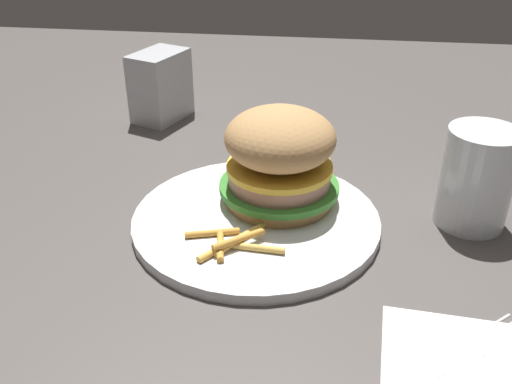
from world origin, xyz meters
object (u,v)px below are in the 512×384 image
Objects in this scene: fries_pile at (233,241)px; napkin at (451,360)px; plate at (256,220)px; drink_glass at (475,184)px; napkin_dispenser at (161,86)px; fork at (453,357)px; sandwich at (280,157)px.

napkin is at bearing -31.00° from fries_pile.
fries_pile is (-0.02, -0.06, 0.01)m from plate.
napkin is at bearing -44.30° from plate.
drink_glass is 0.49m from napkin_dispenser.
fork is 1.35× the size of napkin_dispenser.
fries_pile is 0.39m from napkin_dispenser.
fries_pile is 0.75× the size of fork.
sandwich is at bearing 59.65° from plate.
plate is at bearing 135.70° from napkin.
fork reaches higher than napkin.
sandwich is 0.21m from drink_glass.
fork is at bearing -52.98° from sandwich.
napkin is at bearing -120.79° from napkin_dispenser.
sandwich reaches higher than napkin_dispenser.
plate is 0.26m from napkin.
sandwich is 1.23× the size of drink_glass.
fries_pile reaches higher than napkin.
sandwich is 1.28× the size of fries_pile.
sandwich reaches higher than plate.
plate reaches higher than napkin.
napkin is (0.18, -0.18, -0.01)m from plate.
plate is 0.24m from drink_glass.
drink_glass reaches higher than fork.
fries_pile reaches higher than plate.
sandwich is 0.33m from napkin_dispenser.
plate is 0.35m from napkin_dispenser.
napkin_dispenser is at bearing 129.83° from sandwich.
fries_pile is at bearing 149.37° from fork.
sandwich is 1.30× the size of napkin_dispenser.
fork is at bearing -120.63° from napkin_dispenser.
sandwich is (0.02, 0.04, 0.06)m from plate.
drink_glass is (0.05, 0.22, 0.04)m from fork.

